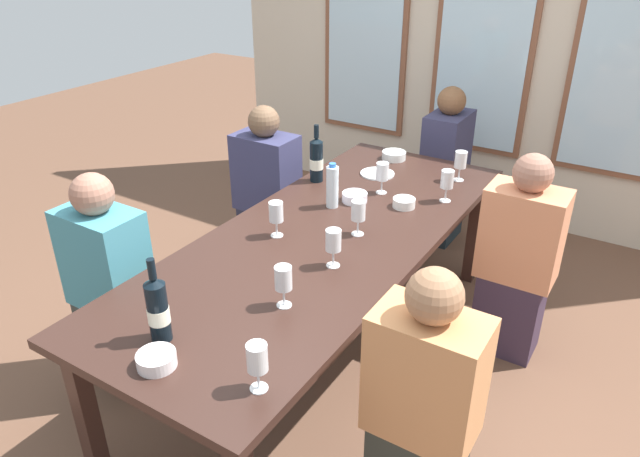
{
  "coord_description": "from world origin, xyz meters",
  "views": [
    {
      "loc": [
        1.29,
        -2.11,
        2.06
      ],
      "look_at": [
        0.0,
        -0.04,
        0.79
      ],
      "focal_mm": 32.99,
      "sensor_mm": 36.0,
      "label": 1
    }
  ],
  "objects_px": {
    "wine_glass_5": "(461,160)",
    "seated_person_2": "(267,197)",
    "wine_glass_6": "(283,279)",
    "seated_person_3": "(517,263)",
    "wine_glass_3": "(447,181)",
    "wine_glass_4": "(358,211)",
    "seated_person_4": "(444,170)",
    "wine_glass_1": "(276,213)",
    "tasting_bowl_3": "(394,155)",
    "seated_person_0": "(111,289)",
    "tasting_bowl_1": "(157,360)",
    "tasting_bowl_0": "(404,203)",
    "water_bottle": "(332,186)",
    "wine_bottle_0": "(158,309)",
    "wine_glass_2": "(333,242)",
    "wine_glass_0": "(382,172)",
    "wine_glass_7": "(257,360)",
    "seated_person_1": "(422,412)",
    "white_plate_0": "(377,174)",
    "wine_bottle_1": "(316,160)",
    "dining_table": "(325,246)",
    "tasting_bowl_2": "(355,197)"
  },
  "relations": [
    {
      "from": "wine_glass_1",
      "to": "seated_person_4",
      "type": "relative_size",
      "value": 0.16
    },
    {
      "from": "wine_glass_5",
      "to": "seated_person_2",
      "type": "xyz_separation_m",
      "value": [
        -1.09,
        -0.4,
        -0.34
      ]
    },
    {
      "from": "wine_glass_5",
      "to": "seated_person_2",
      "type": "bearing_deg",
      "value": -159.92
    },
    {
      "from": "wine_bottle_0",
      "to": "tasting_bowl_0",
      "type": "height_order",
      "value": "wine_bottle_0"
    },
    {
      "from": "water_bottle",
      "to": "wine_glass_3",
      "type": "distance_m",
      "value": 0.61
    },
    {
      "from": "tasting_bowl_2",
      "to": "seated_person_0",
      "type": "relative_size",
      "value": 0.12
    },
    {
      "from": "tasting_bowl_3",
      "to": "wine_glass_2",
      "type": "bearing_deg",
      "value": -75.43
    },
    {
      "from": "wine_bottle_0",
      "to": "seated_person_4",
      "type": "xyz_separation_m",
      "value": [
        0.08,
        2.58,
        -0.34
      ]
    },
    {
      "from": "wine_bottle_1",
      "to": "water_bottle",
      "type": "height_order",
      "value": "wine_bottle_1"
    },
    {
      "from": "tasting_bowl_2",
      "to": "wine_glass_6",
      "type": "distance_m",
      "value": 1.02
    },
    {
      "from": "wine_bottle_1",
      "to": "tasting_bowl_3",
      "type": "bearing_deg",
      "value": 67.74
    },
    {
      "from": "wine_glass_2",
      "to": "seated_person_3",
      "type": "distance_m",
      "value": 1.07
    },
    {
      "from": "wine_glass_1",
      "to": "seated_person_3",
      "type": "distance_m",
      "value": 1.25
    },
    {
      "from": "water_bottle",
      "to": "seated_person_3",
      "type": "relative_size",
      "value": 0.22
    },
    {
      "from": "wine_glass_0",
      "to": "wine_glass_5",
      "type": "relative_size",
      "value": 1.0
    },
    {
      "from": "seated_person_0",
      "to": "seated_person_4",
      "type": "relative_size",
      "value": 1.0
    },
    {
      "from": "dining_table",
      "to": "seated_person_4",
      "type": "distance_m",
      "value": 1.6
    },
    {
      "from": "white_plate_0",
      "to": "wine_glass_2",
      "type": "distance_m",
      "value": 1.08
    },
    {
      "from": "wine_glass_0",
      "to": "wine_glass_7",
      "type": "xyz_separation_m",
      "value": [
        0.36,
        -1.58,
        -0.0
      ]
    },
    {
      "from": "seated_person_1",
      "to": "seated_person_3",
      "type": "bearing_deg",
      "value": 90.0
    },
    {
      "from": "water_bottle",
      "to": "wine_glass_6",
      "type": "height_order",
      "value": "water_bottle"
    },
    {
      "from": "wine_glass_1",
      "to": "wine_glass_7",
      "type": "relative_size",
      "value": 1.0
    },
    {
      "from": "white_plate_0",
      "to": "tasting_bowl_0",
      "type": "relative_size",
      "value": 1.71
    },
    {
      "from": "water_bottle",
      "to": "wine_bottle_0",
      "type": "bearing_deg",
      "value": -87.65
    },
    {
      "from": "wine_glass_7",
      "to": "seated_person_4",
      "type": "xyz_separation_m",
      "value": [
        -0.37,
        2.6,
        -0.33
      ]
    },
    {
      "from": "wine_glass_6",
      "to": "seated_person_3",
      "type": "height_order",
      "value": "seated_person_3"
    },
    {
      "from": "wine_bottle_0",
      "to": "tasting_bowl_2",
      "type": "distance_m",
      "value": 1.39
    },
    {
      "from": "wine_glass_6",
      "to": "seated_person_0",
      "type": "height_order",
      "value": "seated_person_0"
    },
    {
      "from": "wine_bottle_0",
      "to": "seated_person_0",
      "type": "xyz_separation_m",
      "value": [
        -0.7,
        0.32,
        -0.34
      ]
    },
    {
      "from": "wine_glass_5",
      "to": "seated_person_4",
      "type": "xyz_separation_m",
      "value": [
        -0.31,
        0.62,
        -0.34
      ]
    },
    {
      "from": "water_bottle",
      "to": "white_plate_0",
      "type": "bearing_deg",
      "value": 89.97
    },
    {
      "from": "white_plate_0",
      "to": "wine_glass_0",
      "type": "height_order",
      "value": "wine_glass_0"
    },
    {
      "from": "water_bottle",
      "to": "wine_glass_3",
      "type": "relative_size",
      "value": 1.38
    },
    {
      "from": "wine_glass_0",
      "to": "wine_glass_7",
      "type": "relative_size",
      "value": 1.0
    },
    {
      "from": "seated_person_2",
      "to": "tasting_bowl_3",
      "type": "bearing_deg",
      "value": 39.3
    },
    {
      "from": "tasting_bowl_1",
      "to": "tasting_bowl_2",
      "type": "distance_m",
      "value": 1.5
    },
    {
      "from": "wine_bottle_0",
      "to": "seated_person_1",
      "type": "height_order",
      "value": "seated_person_1"
    },
    {
      "from": "wine_glass_3",
      "to": "wine_glass_4",
      "type": "xyz_separation_m",
      "value": [
        -0.21,
        -0.58,
        0.0
      ]
    },
    {
      "from": "wine_glass_3",
      "to": "wine_glass_7",
      "type": "height_order",
      "value": "same"
    },
    {
      "from": "tasting_bowl_2",
      "to": "wine_bottle_1",
      "type": "bearing_deg",
      "value": 158.0
    },
    {
      "from": "dining_table",
      "to": "white_plate_0",
      "type": "xyz_separation_m",
      "value": [
        -0.13,
        0.8,
        0.07
      ]
    },
    {
      "from": "wine_bottle_1",
      "to": "wine_glass_5",
      "type": "bearing_deg",
      "value": 32.49
    },
    {
      "from": "wine_glass_4",
      "to": "seated_person_2",
      "type": "height_order",
      "value": "seated_person_2"
    },
    {
      "from": "tasting_bowl_1",
      "to": "wine_glass_3",
      "type": "distance_m",
      "value": 1.79
    },
    {
      "from": "wine_bottle_1",
      "to": "wine_glass_2",
      "type": "distance_m",
      "value": 0.95
    },
    {
      "from": "seated_person_0",
      "to": "tasting_bowl_2",
      "type": "bearing_deg",
      "value": 55.96
    },
    {
      "from": "white_plate_0",
      "to": "seated_person_4",
      "type": "relative_size",
      "value": 0.18
    },
    {
      "from": "tasting_bowl_0",
      "to": "wine_glass_3",
      "type": "xyz_separation_m",
      "value": [
        0.16,
        0.18,
        0.09
      ]
    },
    {
      "from": "tasting_bowl_3",
      "to": "seated_person_0",
      "type": "height_order",
      "value": "seated_person_0"
    },
    {
      "from": "tasting_bowl_0",
      "to": "seated_person_0",
      "type": "distance_m",
      "value": 1.51
    }
  ]
}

